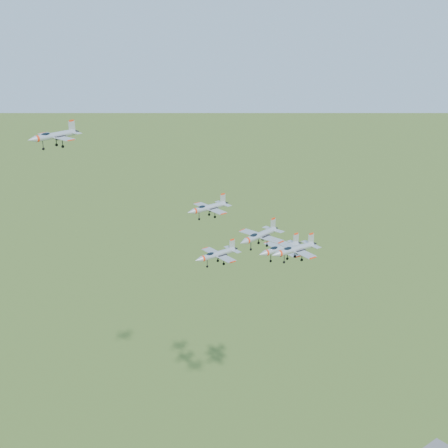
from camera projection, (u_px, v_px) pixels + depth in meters
jet_lead at (54, 136)px, 113.54m from camera, size 11.08×9.27×2.97m
jet_left_high at (208, 208)px, 129.94m from camera, size 10.93×8.97×2.93m
jet_right_high at (259, 235)px, 108.73m from camera, size 10.55×8.83×2.82m
jet_left_low at (217, 254)px, 137.91m from camera, size 12.07×9.91×3.24m
jet_right_low at (294, 249)px, 131.72m from camera, size 12.61×10.44×3.37m
jet_trail at (280, 249)px, 147.91m from camera, size 13.44×11.09×3.59m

